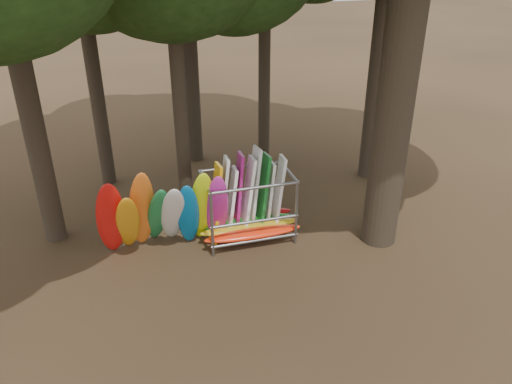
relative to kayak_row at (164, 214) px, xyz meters
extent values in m
plane|color=#47331E|center=(2.02, -1.13, -1.28)|extent=(120.00, 120.00, 0.00)
plane|color=gray|center=(2.02, 58.87, -1.28)|extent=(160.00, 160.00, 0.00)
cylinder|color=black|center=(-3.15, 1.79, 4.25)|extent=(0.61, 0.61, 11.07)
cylinder|color=black|center=(-1.48, 5.38, 4.55)|extent=(0.50, 0.50, 11.65)
cylinder|color=black|center=(4.74, 5.86, 4.34)|extent=(0.46, 0.46, 11.25)
cylinder|color=black|center=(0.95, 2.13, 3.98)|extent=(0.44, 0.44, 10.52)
cylinder|color=black|center=(8.03, 3.22, 4.73)|extent=(0.53, 0.53, 12.03)
ellipsoid|color=red|center=(-1.42, -0.14, 0.13)|extent=(0.92, 1.77, 2.97)
ellipsoid|color=orange|center=(-1.00, -0.10, -0.09)|extent=(0.73, 1.87, 2.55)
ellipsoid|color=orange|center=(-0.58, 0.06, 0.17)|extent=(0.87, 1.66, 3.02)
ellipsoid|color=#1B6F39|center=(-0.16, 0.16, -0.10)|extent=(0.86, 1.88, 2.52)
ellipsoid|color=beige|center=(0.27, 0.05, -0.09)|extent=(0.72, 1.83, 2.55)
ellipsoid|color=#075991|center=(0.69, -0.02, -0.12)|extent=(0.76, 1.25, 2.42)
ellipsoid|color=#B4CF10|center=(1.11, 0.06, 0.03)|extent=(0.71, 1.33, 2.74)
ellipsoid|color=#AF2487|center=(1.53, -0.04, -0.03)|extent=(0.74, 1.28, 2.61)
ellipsoid|color=#FA2D0D|center=(2.52, -0.35, -0.86)|extent=(2.97, 0.55, 0.24)
ellipsoid|color=gold|center=(2.52, 0.05, -0.86)|extent=(3.07, 0.55, 0.24)
ellipsoid|color=#197018|center=(2.52, 0.38, -0.86)|extent=(2.91, 0.55, 0.24)
ellipsoid|color=#B90D0F|center=(2.52, 0.70, -0.86)|extent=(3.12, 0.55, 0.24)
cube|color=orange|center=(1.56, 0.29, -0.07)|extent=(0.42, 0.78, 2.46)
cube|color=silver|center=(1.80, 0.43, 0.00)|extent=(0.49, 0.76, 2.58)
cube|color=white|center=(2.04, 0.35, -0.17)|extent=(0.45, 0.74, 2.26)
cube|color=#9A196A|center=(2.28, 0.46, 0.03)|extent=(0.39, 0.77, 2.65)
cube|color=white|center=(2.52, 0.29, -0.01)|extent=(0.52, 0.78, 2.55)
cube|color=silver|center=(2.75, 0.48, 0.09)|extent=(0.49, 0.81, 2.76)
cube|color=#186C26|center=(2.99, 0.33, 0.00)|extent=(0.47, 0.80, 2.58)
cube|color=white|center=(3.23, 0.47, -0.17)|extent=(0.37, 0.75, 2.26)
cube|color=silver|center=(3.47, 0.26, -0.05)|extent=(0.47, 0.75, 2.49)
camera|label=1|loc=(-0.90, -12.43, 6.91)|focal=35.00mm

